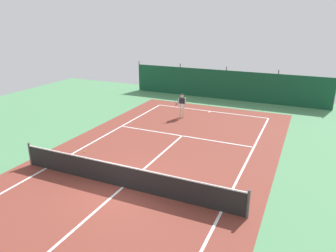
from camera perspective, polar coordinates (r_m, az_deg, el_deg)
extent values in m
plane|color=#4C8456|center=(13.34, -8.03, -10.81)|extent=(36.00, 36.00, 0.00)
cube|color=brown|center=(13.34, -8.03, -10.80)|extent=(11.02, 26.60, 0.01)
cube|color=white|center=(23.43, 7.57, 2.64)|extent=(8.22, 0.10, 0.01)
cube|color=white|center=(15.72, -20.93, -7.06)|extent=(0.10, 23.80, 0.01)
cube|color=white|center=(11.92, 9.55, -14.83)|extent=(0.10, 23.80, 0.01)
cube|color=white|center=(18.50, 2.52, -1.77)|extent=(8.22, 0.10, 0.01)
cube|color=white|center=(13.33, -8.04, -10.77)|extent=(0.10, 12.80, 0.01)
cube|color=white|center=(23.29, 7.46, 2.54)|extent=(0.10, 0.30, 0.01)
cube|color=black|center=(13.11, -8.13, -9.01)|extent=(9.92, 0.03, 0.95)
cube|color=white|center=(12.88, -8.23, -7.05)|extent=(9.92, 0.04, 0.05)
cylinder|color=#47474C|center=(16.13, -23.44, -4.63)|extent=(0.10, 0.10, 1.10)
cylinder|color=#47474C|center=(11.49, 14.15, -13.40)|extent=(0.10, 0.10, 1.10)
cube|color=#14472D|center=(26.85, 10.21, 7.25)|extent=(16.22, 0.06, 2.40)
cylinder|color=#595B60|center=(29.86, -5.14, 8.96)|extent=(0.08, 0.08, 2.70)
cylinder|color=#595B60|center=(28.12, 2.17, 8.38)|extent=(0.08, 0.08, 2.70)
cylinder|color=#595B60|center=(26.88, 10.26, 7.59)|extent=(0.08, 0.08, 2.70)
cylinder|color=#595B60|center=(26.21, 18.91, 6.57)|extent=(0.08, 0.08, 2.70)
cylinder|color=#595B60|center=(26.17, 27.75, 5.36)|extent=(0.08, 0.08, 2.70)
cube|color=#234C1E|center=(27.56, 10.45, 6.16)|extent=(14.60, 0.70, 1.10)
cylinder|color=beige|center=(21.70, 2.74, 2.54)|extent=(0.12, 0.12, 0.82)
cylinder|color=beige|center=(21.75, 2.23, 2.59)|extent=(0.12, 0.12, 0.82)
cylinder|color=white|center=(21.59, 2.50, 3.81)|extent=(0.40, 0.40, 0.22)
cube|color=#1E232D|center=(21.54, 2.51, 4.32)|extent=(0.38, 0.24, 0.56)
sphere|color=beige|center=(21.43, 2.53, 5.43)|extent=(0.22, 0.22, 0.22)
cylinder|color=black|center=(21.41, 2.53, 5.67)|extent=(0.23, 0.23, 0.04)
cylinder|color=beige|center=(21.48, 3.11, 4.34)|extent=(0.09, 0.09, 0.58)
cylinder|color=beige|center=(21.48, 1.83, 4.37)|extent=(0.15, 0.53, 0.41)
cylinder|color=black|center=(21.24, 1.48, 3.89)|extent=(0.06, 0.28, 0.13)
torus|color=teal|center=(21.19, 1.49, 4.46)|extent=(0.32, 0.16, 0.29)
sphere|color=#CCDB33|center=(16.87, -14.70, -4.48)|extent=(0.07, 0.07, 0.07)
cube|color=silver|center=(29.37, 15.16, 6.95)|extent=(2.13, 4.33, 0.80)
cube|color=#2D333D|center=(29.24, 15.28, 8.25)|extent=(1.68, 2.01, 0.56)
cylinder|color=black|center=(28.02, 16.20, 5.44)|extent=(0.27, 0.66, 0.64)
cylinder|color=black|center=(28.45, 12.67, 5.94)|extent=(0.27, 0.66, 0.64)
cylinder|color=black|center=(30.51, 17.36, 6.41)|extent=(0.27, 0.66, 0.64)
cylinder|color=black|center=(30.91, 14.09, 6.86)|extent=(0.27, 0.66, 0.64)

